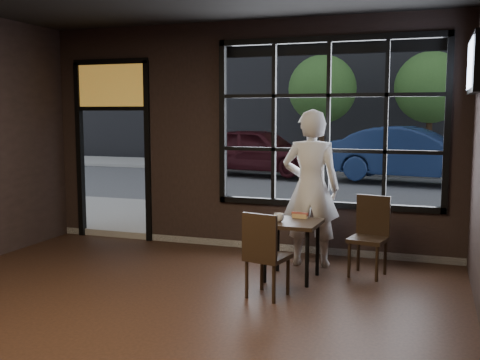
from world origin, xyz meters
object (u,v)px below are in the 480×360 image
at_px(cafe_table, 292,250).
at_px(navy_car, 412,154).
at_px(man, 311,188).
at_px(chair_near, 268,254).

bearing_deg(cafe_table, navy_car, 86.26).
distance_m(man, navy_car, 8.88).
relative_size(cafe_table, man, 0.35).
xyz_separation_m(chair_near, navy_car, (1.10, 10.21, 0.38)).
bearing_deg(navy_car, cafe_table, -176.57).
relative_size(chair_near, man, 0.46).
bearing_deg(chair_near, cafe_table, -84.59).
height_order(cafe_table, chair_near, chair_near).
xyz_separation_m(man, navy_car, (0.94, 8.83, -0.16)).
distance_m(cafe_table, navy_car, 9.58).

